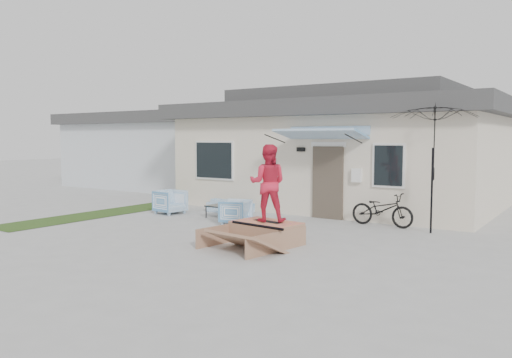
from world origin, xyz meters
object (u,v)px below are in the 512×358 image
Objects in this scene: loveseat at (230,203)px; skateboard at (268,221)px; patio_umbrella at (433,162)px; skater at (268,182)px; armchair_right at (235,211)px; coffee_table at (222,211)px; armchair_left at (170,201)px; skate_ramp at (266,233)px; bicycle at (382,206)px.

skateboard is at bearing 132.61° from loveseat.
loveseat is at bearing 149.27° from skateboard.
skater is at bearing -128.93° from patio_umbrella.
skater is at bearing 132.61° from loveseat.
armchair_right is 1.30m from coffee_table.
armchair_right is at bearing -63.36° from skater.
armchair_left is 1.09× the size of armchair_right.
loveseat is 2.00× the size of coffee_table.
skate_ramp is at bearing -37.66° from coffee_table.
armchair_left is 0.32× the size of patio_umbrella.
armchair_left is at bearing 169.67° from skateboard.
armchair_right is at bearing 126.32° from loveseat.
patio_umbrella is 3.35× the size of skateboard.
skateboard is at bearing 180.00° from skater.
armchair_right is 0.99× the size of skateboard.
patio_umbrella is 4.24m from skater.
armchair_left reaches higher than skate_ramp.
patio_umbrella is (7.59, 1.20, 1.34)m from armchair_left.
coffee_table is at bearing 109.78° from loveseat.
bicycle is 2.28× the size of skateboard.
loveseat is 1.11m from coffee_table.
armchair_left is 6.42m from bicycle.
skater reaches higher than armchair_left.
armchair_left is 0.43× the size of skate_ramp.
armchair_right is at bearing 122.17° from bicycle.
skater reaches higher than skateboard.
armchair_right is 2.68m from skateboard.
armchair_right is 2.86m from skater.
skateboard is at bearing 37.66° from armchair_right.
armchair_left is 0.48× the size of bicycle.
skateboard is at bearing -128.93° from patio_umbrella.
skateboard is at bearing 162.77° from bicycle.
coffee_table is (0.45, -1.01, -0.11)m from loveseat.
skater is (3.16, -2.39, 1.19)m from coffee_table.
loveseat reaches higher than skate_ramp.
loveseat is 0.77× the size of skate_ramp.
armchair_left is (-1.33, -1.31, 0.12)m from loveseat.
coffee_table is at bearing -62.57° from skater.
armchair_right reaches higher than skateboard.
patio_umbrella is 1.32× the size of skate_ramp.
skater reaches higher than bicycle.
bicycle reaches higher than coffee_table.
loveseat is 2.30m from armchair_right.
patio_umbrella reaches higher than armchair_left.
skater reaches higher than coffee_table.
bicycle reaches higher than skateboard.
skater is at bearing 0.00° from skateboard.
bicycle is at bearing 14.81° from coffee_table.
bicycle is (6.24, 1.49, 0.14)m from armchair_left.
armchair_right reaches higher than loveseat.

